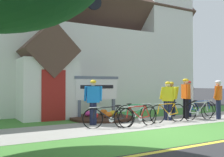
% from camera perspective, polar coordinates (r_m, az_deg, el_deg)
% --- Properties ---
extents(ground, '(140.00, 140.00, 0.00)m').
position_cam_1_polar(ground, '(12.05, -2.79, -8.42)').
color(ground, '#2B2B2D').
extents(sidewalk_slab, '(32.00, 2.58, 0.01)m').
position_cam_1_polar(sidewalk_slab, '(10.36, 5.88, -9.57)').
color(sidewalk_slab, '#99968E').
rests_on(sidewalk_slab, ground).
extents(grass_verge, '(32.00, 2.19, 0.01)m').
position_cam_1_polar(grass_verge, '(8.57, 15.54, -11.31)').
color(grass_verge, '#427F33').
rests_on(grass_verge, ground).
extents(church_lawn, '(24.00, 2.69, 0.01)m').
position_cam_1_polar(church_lawn, '(12.56, -1.32, -8.10)').
color(church_lawn, '#427F33').
rests_on(church_lawn, ground).
extents(curb_paint_stripe, '(28.00, 0.16, 0.01)m').
position_cam_1_polar(curb_paint_stripe, '(7.77, 22.31, -12.34)').
color(curb_paint_stripe, yellow).
rests_on(curb_paint_stripe, ground).
extents(church_building, '(14.96, 11.45, 12.92)m').
position_cam_1_polar(church_building, '(18.22, -8.96, 8.56)').
color(church_building, white).
rests_on(church_building, ground).
extents(church_sign, '(2.15, 0.16, 1.86)m').
position_cam_1_polar(church_sign, '(11.95, -3.25, -2.41)').
color(church_sign, slate).
rests_on(church_sign, ground).
extents(flower_bed, '(2.76, 2.76, 0.34)m').
position_cam_1_polar(flower_bed, '(11.64, -2.22, -8.28)').
color(flower_bed, '#382319').
rests_on(flower_bed, ground).
extents(bicycle_yellow, '(1.74, 0.12, 0.79)m').
position_cam_1_polar(bicycle_yellow, '(9.67, 5.68, -8.01)').
color(bicycle_yellow, black).
rests_on(bicycle_yellow, ground).
extents(bicycle_blue, '(1.75, 0.10, 0.82)m').
position_cam_1_polar(bicycle_blue, '(11.90, 18.08, -6.62)').
color(bicycle_blue, black).
rests_on(bicycle_blue, ground).
extents(bicycle_red, '(1.73, 0.15, 0.82)m').
position_cam_1_polar(bicycle_red, '(10.80, 11.90, -7.20)').
color(bicycle_red, black).
rests_on(bicycle_red, ground).
extents(bicycle_silver, '(1.69, 0.66, 0.82)m').
position_cam_1_polar(bicycle_silver, '(9.23, -0.73, -8.33)').
color(bicycle_silver, black).
rests_on(bicycle_silver, ground).
extents(bicycle_black, '(1.69, 0.34, 0.78)m').
position_cam_1_polar(bicycle_black, '(13.22, 18.46, -6.13)').
color(bicycle_black, black).
rests_on(bicycle_black, ground).
extents(bicycle_white, '(1.75, 0.24, 0.78)m').
position_cam_1_polar(bicycle_white, '(10.69, 5.25, -7.37)').
color(bicycle_white, black).
rests_on(bicycle_white, ground).
extents(cyclist_in_red_jersey, '(0.41, 0.73, 1.63)m').
position_cam_1_polar(cyclist_in_red_jersey, '(11.35, 11.87, -4.05)').
color(cyclist_in_red_jersey, '#191E38').
rests_on(cyclist_in_red_jersey, ground).
extents(cyclist_in_green_jersey, '(0.36, 0.67, 1.76)m').
position_cam_1_polar(cyclist_in_green_jersey, '(12.12, 15.51, -3.39)').
color(cyclist_in_green_jersey, black).
rests_on(cyclist_in_green_jersey, ground).
extents(cyclist_in_orange_jersey, '(0.64, 0.39, 1.68)m').
position_cam_1_polar(cyclist_in_orange_jersey, '(12.42, 21.81, -3.55)').
color(cyclist_in_orange_jersey, '#191E38').
rests_on(cyclist_in_orange_jersey, ground).
extents(cyclist_in_white_jersey, '(0.60, 0.40, 1.67)m').
position_cam_1_polar(cyclist_in_white_jersey, '(9.88, -4.06, -4.29)').
color(cyclist_in_white_jersey, '#191E38').
rests_on(cyclist_in_white_jersey, ground).
extents(cyclist_in_yellow_jersey, '(0.60, 0.39, 1.63)m').
position_cam_1_polar(cyclist_in_yellow_jersey, '(12.78, 12.60, -3.71)').
color(cyclist_in_yellow_jersey, '#191E38').
rests_on(cyclist_in_yellow_jersey, ground).
extents(cyclist_in_blue_jersey, '(0.32, 0.67, 1.68)m').
position_cam_1_polar(cyclist_in_blue_jersey, '(13.05, 16.05, -3.48)').
color(cyclist_in_blue_jersey, '#191E38').
rests_on(cyclist_in_blue_jersey, ground).
extents(roadside_conifer, '(3.54, 3.54, 7.87)m').
position_cam_1_polar(roadside_conifer, '(20.68, 8.67, 8.04)').
color(roadside_conifer, '#4C3823').
rests_on(roadside_conifer, ground).
extents(distant_hill, '(95.96, 49.77, 16.70)m').
position_cam_1_polar(distant_hill, '(71.58, -14.21, -2.34)').
color(distant_hill, '#847A5B').
rests_on(distant_hill, ground).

